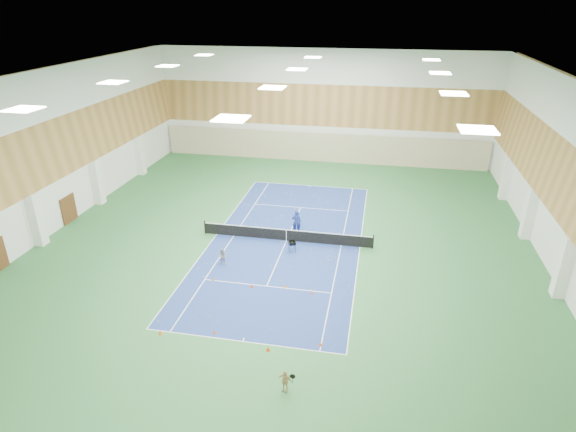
{
  "coord_description": "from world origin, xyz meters",
  "views": [
    {
      "loc": [
        6.28,
        -31.5,
        16.56
      ],
      "look_at": [
        0.1,
        0.11,
        2.0
      ],
      "focal_mm": 30.0,
      "sensor_mm": 36.0,
      "label": 1
    }
  ],
  "objects_px": {
    "child_apron": "(285,381)",
    "ball_cart": "(292,246)",
    "tennis_net": "(286,234)",
    "child_court": "(223,257)",
    "coach": "(296,222)"
  },
  "relations": [
    {
      "from": "child_apron",
      "to": "ball_cart",
      "type": "distance_m",
      "value": 13.48
    },
    {
      "from": "tennis_net",
      "to": "child_court",
      "type": "distance_m",
      "value": 5.59
    },
    {
      "from": "tennis_net",
      "to": "coach",
      "type": "distance_m",
      "value": 1.58
    },
    {
      "from": "child_court",
      "to": "ball_cart",
      "type": "bearing_deg",
      "value": 36.33
    },
    {
      "from": "tennis_net",
      "to": "child_apron",
      "type": "distance_m",
      "value": 15.13
    },
    {
      "from": "coach",
      "to": "child_apron",
      "type": "xyz_separation_m",
      "value": [
        2.37,
        -16.3,
        -0.38
      ]
    },
    {
      "from": "tennis_net",
      "to": "ball_cart",
      "type": "height_order",
      "value": "tennis_net"
    },
    {
      "from": "coach",
      "to": "child_court",
      "type": "xyz_separation_m",
      "value": [
        -4.06,
        -5.75,
        -0.36
      ]
    },
    {
      "from": "coach",
      "to": "child_apron",
      "type": "bearing_deg",
      "value": 90.54
    },
    {
      "from": "ball_cart",
      "to": "coach",
      "type": "bearing_deg",
      "value": 70.95
    },
    {
      "from": "child_court",
      "to": "ball_cart",
      "type": "xyz_separation_m",
      "value": [
        4.28,
        2.76,
        -0.18
      ]
    },
    {
      "from": "tennis_net",
      "to": "coach",
      "type": "height_order",
      "value": "coach"
    },
    {
      "from": "tennis_net",
      "to": "child_apron",
      "type": "xyz_separation_m",
      "value": [
        2.87,
        -14.86,
        0.03
      ]
    },
    {
      "from": "tennis_net",
      "to": "ball_cart",
      "type": "xyz_separation_m",
      "value": [
        0.73,
        -1.55,
        -0.13
      ]
    },
    {
      "from": "ball_cart",
      "to": "child_court",
      "type": "bearing_deg",
      "value": -170.48
    }
  ]
}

